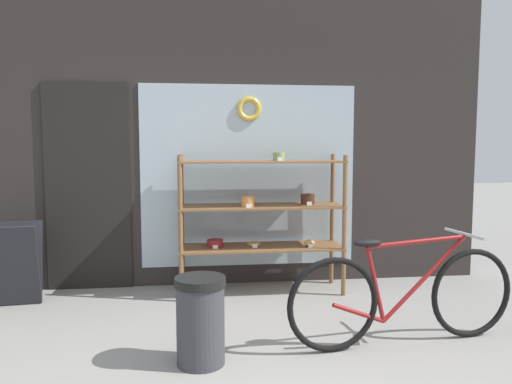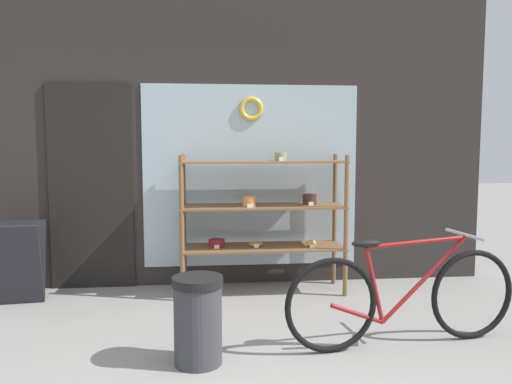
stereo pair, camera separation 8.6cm
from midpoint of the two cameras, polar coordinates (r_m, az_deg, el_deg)
The scene contains 5 objects.
storefront_facade at distance 5.27m, azimuth -3.93°, elevation 7.98°, with size 5.46×0.13×3.52m.
display_case at distance 4.96m, azimuth 0.14°, elevation -2.00°, with size 1.62×0.49×1.40m.
bicycle at distance 3.91m, azimuth 15.96°, elevation -11.31°, with size 1.82×0.46×0.82m.
sandwich_board at distance 5.16m, azimuth -26.69°, elevation -7.42°, with size 0.55×0.43×0.76m.
trash_bin at distance 3.48m, azimuth -7.09°, elevation -13.97°, with size 0.34×0.34×0.60m.
Camera 1 is at (-0.36, -2.78, 1.49)m, focal length 35.00 mm.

